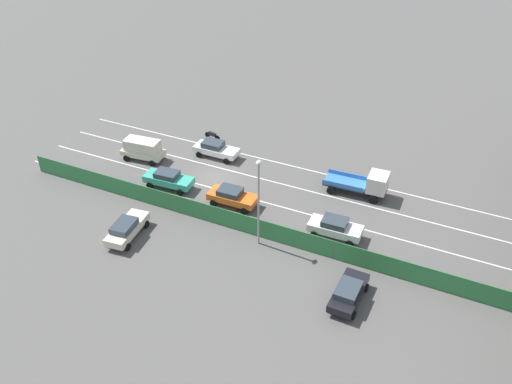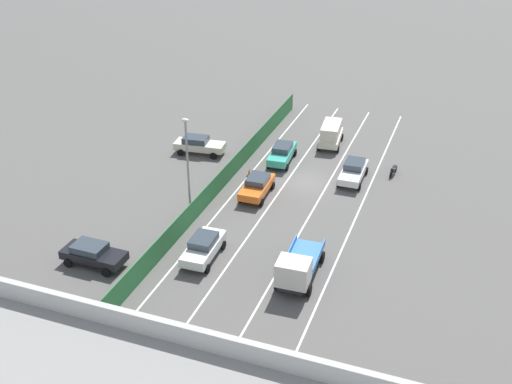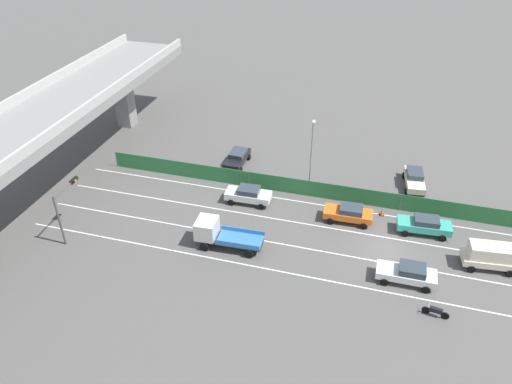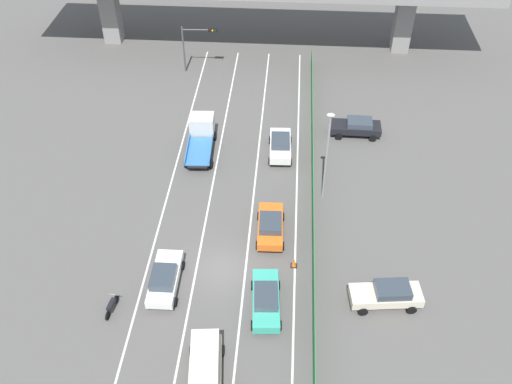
{
  "view_description": "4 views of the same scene",
  "coord_description": "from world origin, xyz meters",
  "px_view_note": "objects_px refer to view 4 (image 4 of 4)",
  "views": [
    {
      "loc": [
        39.29,
        23.09,
        29.37
      ],
      "look_at": [
        2.01,
        5.4,
        1.09
      ],
      "focal_mm": 39.09,
      "sensor_mm": 36.0,
      "label": 1
    },
    {
      "loc": [
        -12.34,
        46.22,
        25.07
      ],
      "look_at": [
        2.15,
        6.9,
        2.18
      ],
      "focal_mm": 44.15,
      "sensor_mm": 36.0,
      "label": 2
    },
    {
      "loc": [
        -34.19,
        1.8,
        27.35
      ],
      "look_at": [
        2.4,
        12.3,
        2.2
      ],
      "focal_mm": 34.3,
      "sensor_mm": 36.0,
      "label": 3
    },
    {
      "loc": [
        4.23,
        -25.38,
        30.2
      ],
      "look_at": [
        1.99,
        6.74,
        1.35
      ],
      "focal_mm": 39.44,
      "sensor_mm": 36.0,
      "label": 4
    }
  ],
  "objects_px": {
    "car_van_cream": "(205,365)",
    "car_taxi_orange": "(270,226)",
    "flatbed_truck_blue": "(201,134)",
    "traffic_light": "(196,40)",
    "car_taxi_teal": "(266,300)",
    "motorcycle": "(112,306)",
    "parked_sedan_dark": "(357,126)",
    "car_sedan_white": "(165,278)",
    "street_lamp": "(327,149)",
    "parked_sedan_cream": "(387,294)",
    "car_hatchback_white": "(280,145)",
    "traffic_cone": "(294,263)"
  },
  "relations": [
    {
      "from": "car_van_cream",
      "to": "parked_sedan_cream",
      "type": "distance_m",
      "value": 12.64
    },
    {
      "from": "car_hatchback_white",
      "to": "car_sedan_white",
      "type": "relative_size",
      "value": 0.97
    },
    {
      "from": "car_sedan_white",
      "to": "street_lamp",
      "type": "relative_size",
      "value": 0.59
    },
    {
      "from": "car_taxi_teal",
      "to": "car_taxi_orange",
      "type": "distance_m",
      "value": 6.72
    },
    {
      "from": "car_sedan_white",
      "to": "traffic_cone",
      "type": "bearing_deg",
      "value": 15.99
    },
    {
      "from": "flatbed_truck_blue",
      "to": "traffic_light",
      "type": "relative_size",
      "value": 1.17
    },
    {
      "from": "car_van_cream",
      "to": "parked_sedan_dark",
      "type": "distance_m",
      "value": 26.96
    },
    {
      "from": "flatbed_truck_blue",
      "to": "parked_sedan_dark",
      "type": "height_order",
      "value": "flatbed_truck_blue"
    },
    {
      "from": "car_van_cream",
      "to": "parked_sedan_cream",
      "type": "height_order",
      "value": "car_van_cream"
    },
    {
      "from": "motorcycle",
      "to": "traffic_light",
      "type": "height_order",
      "value": "traffic_light"
    },
    {
      "from": "car_hatchback_white",
      "to": "parked_sedan_cream",
      "type": "bearing_deg",
      "value": -64.12
    },
    {
      "from": "car_taxi_teal",
      "to": "parked_sedan_dark",
      "type": "xyz_separation_m",
      "value": [
        7.07,
        19.81,
        -0.03
      ]
    },
    {
      "from": "car_van_cream",
      "to": "street_lamp",
      "type": "xyz_separation_m",
      "value": [
        7.12,
        16.28,
        3.5
      ]
    },
    {
      "from": "car_sedan_white",
      "to": "flatbed_truck_blue",
      "type": "height_order",
      "value": "flatbed_truck_blue"
    },
    {
      "from": "car_taxi_teal",
      "to": "car_sedan_white",
      "type": "distance_m",
      "value": 6.97
    },
    {
      "from": "car_van_cream",
      "to": "car_taxi_orange",
      "type": "xyz_separation_m",
      "value": [
        3.18,
        11.82,
        -0.33
      ]
    },
    {
      "from": "street_lamp",
      "to": "traffic_cone",
      "type": "relative_size",
      "value": 11.0
    },
    {
      "from": "car_taxi_teal",
      "to": "traffic_light",
      "type": "bearing_deg",
      "value": 106.45
    },
    {
      "from": "parked_sedan_cream",
      "to": "parked_sedan_dark",
      "type": "distance_m",
      "value": 18.84
    },
    {
      "from": "traffic_cone",
      "to": "car_taxi_teal",
      "type": "bearing_deg",
      "value": -115.12
    },
    {
      "from": "flatbed_truck_blue",
      "to": "car_van_cream",
      "type": "bearing_deg",
      "value": -81.31
    },
    {
      "from": "car_taxi_orange",
      "to": "car_taxi_teal",
      "type": "bearing_deg",
      "value": -89.62
    },
    {
      "from": "traffic_light",
      "to": "car_hatchback_white",
      "type": "bearing_deg",
      "value": -55.89
    },
    {
      "from": "car_hatchback_white",
      "to": "flatbed_truck_blue",
      "type": "height_order",
      "value": "flatbed_truck_blue"
    },
    {
      "from": "car_taxi_orange",
      "to": "parked_sedan_cream",
      "type": "relative_size",
      "value": 0.93
    },
    {
      "from": "car_hatchback_white",
      "to": "flatbed_truck_blue",
      "type": "relative_size",
      "value": 0.77
    },
    {
      "from": "car_taxi_orange",
      "to": "traffic_cone",
      "type": "bearing_deg",
      "value": -58.57
    },
    {
      "from": "car_hatchback_white",
      "to": "parked_sedan_dark",
      "type": "height_order",
      "value": "car_hatchback_white"
    },
    {
      "from": "parked_sedan_cream",
      "to": "traffic_light",
      "type": "bearing_deg",
      "value": 119.89
    },
    {
      "from": "street_lamp",
      "to": "traffic_cone",
      "type": "height_order",
      "value": "street_lamp"
    },
    {
      "from": "car_sedan_white",
      "to": "motorcycle",
      "type": "distance_m",
      "value": 3.8
    },
    {
      "from": "flatbed_truck_blue",
      "to": "parked_sedan_dark",
      "type": "distance_m",
      "value": 13.95
    },
    {
      "from": "car_van_cream",
      "to": "traffic_light",
      "type": "distance_m",
      "value": 35.74
    },
    {
      "from": "car_taxi_teal",
      "to": "flatbed_truck_blue",
      "type": "distance_m",
      "value": 18.44
    },
    {
      "from": "car_taxi_orange",
      "to": "parked_sedan_dark",
      "type": "height_order",
      "value": "car_taxi_orange"
    },
    {
      "from": "car_van_cream",
      "to": "street_lamp",
      "type": "height_order",
      "value": "street_lamp"
    },
    {
      "from": "parked_sedan_dark",
      "to": "car_hatchback_white",
      "type": "bearing_deg",
      "value": -153.97
    },
    {
      "from": "parked_sedan_cream",
      "to": "street_lamp",
      "type": "relative_size",
      "value": 0.61
    },
    {
      "from": "car_sedan_white",
      "to": "motorcycle",
      "type": "xyz_separation_m",
      "value": [
        -3.11,
        -2.14,
        -0.45
      ]
    },
    {
      "from": "car_taxi_orange",
      "to": "traffic_light",
      "type": "relative_size",
      "value": 0.9
    },
    {
      "from": "car_taxi_teal",
      "to": "motorcycle",
      "type": "relative_size",
      "value": 2.47
    },
    {
      "from": "motorcycle",
      "to": "street_lamp",
      "type": "relative_size",
      "value": 0.25
    },
    {
      "from": "flatbed_truck_blue",
      "to": "traffic_cone",
      "type": "bearing_deg",
      "value": -58.01
    },
    {
      "from": "car_sedan_white",
      "to": "motorcycle",
      "type": "bearing_deg",
      "value": -145.44
    },
    {
      "from": "parked_sedan_dark",
      "to": "traffic_light",
      "type": "distance_m",
      "value": 19.18
    },
    {
      "from": "car_sedan_white",
      "to": "traffic_light",
      "type": "bearing_deg",
      "value": 94.05
    },
    {
      "from": "car_van_cream",
      "to": "car_taxi_teal",
      "type": "relative_size",
      "value": 0.93
    },
    {
      "from": "parked_sedan_dark",
      "to": "car_taxi_orange",
      "type": "bearing_deg",
      "value": -118.51
    },
    {
      "from": "car_van_cream",
      "to": "flatbed_truck_blue",
      "type": "xyz_separation_m",
      "value": [
        -3.41,
        22.3,
        0.03
      ]
    },
    {
      "from": "motorcycle",
      "to": "parked_sedan_dark",
      "type": "xyz_separation_m",
      "value": [
        17.03,
        20.66,
        0.43
      ]
    }
  ]
}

